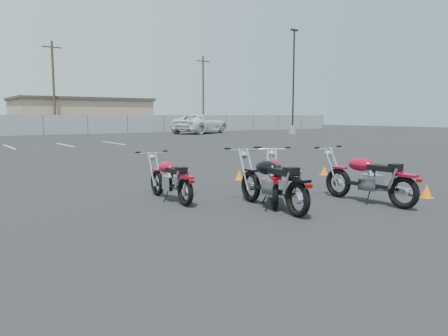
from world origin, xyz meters
TOP-DOWN VIEW (x-y plane):
  - ground at (0.00, 0.00)m, footprint 120.00×120.00m
  - motorcycle_front_red at (-0.75, 1.11)m, footprint 0.75×1.94m
  - motorcycle_second_black at (0.42, -0.67)m, footprint 0.85×2.20m
  - motorcycle_third_red at (0.86, -0.18)m, footprint 1.63×1.89m
  - motorcycle_rear_red at (2.37, -1.29)m, footprint 0.84×2.17m
  - training_cone_near at (2.09, 2.64)m, footprint 0.23×0.23m
  - training_cone_far at (3.79, -1.65)m, footprint 0.24×0.24m
  - training_cone_extra at (4.72, 2.05)m, footprint 0.23×0.23m
  - light_pole_east at (23.84, 23.74)m, footprint 0.80×0.70m
  - tan_building_east at (10.00, 44.00)m, footprint 14.40×9.40m
  - utility_pole_c at (6.00, 39.00)m, footprint 1.80×0.24m
  - utility_pole_d at (24.00, 40.00)m, footprint 1.80×0.24m
  - white_van at (17.56, 30.05)m, footprint 6.25×8.27m

SIDE VIEW (x-z plane):
  - ground at x=0.00m, z-range 0.00..0.00m
  - training_cone_extra at x=4.72m, z-range 0.00..0.27m
  - training_cone_near at x=2.09m, z-range 0.00..0.27m
  - training_cone_far at x=3.79m, z-range 0.00..0.29m
  - motorcycle_front_red at x=-0.75m, z-range -0.04..0.90m
  - motorcycle_third_red at x=0.86m, z-range -0.05..0.99m
  - motorcycle_rear_red at x=2.37m, z-range -0.05..1.02m
  - motorcycle_second_black at x=0.42m, z-range -0.05..1.03m
  - white_van at x=17.56m, z-range 0.00..2.93m
  - tan_building_east at x=10.00m, z-range 0.01..3.71m
  - light_pole_east at x=23.84m, z-range -2.35..7.27m
  - utility_pole_c at x=6.00m, z-range 0.19..9.19m
  - utility_pole_d at x=24.00m, z-range 0.19..9.19m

